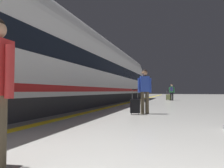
% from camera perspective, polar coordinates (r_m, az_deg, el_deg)
% --- Properties ---
extents(safety_line_strip, '(0.36, 80.00, 0.01)m').
position_cam_1_polar(safety_line_strip, '(10.79, -0.39, -6.95)').
color(safety_line_strip, yellow).
rests_on(safety_line_strip, ground).
extents(tactile_edge_band, '(0.56, 80.00, 0.01)m').
position_cam_1_polar(tactile_edge_band, '(10.90, -1.89, -6.91)').
color(tactile_edge_band, slate).
rests_on(tactile_edge_band, ground).
extents(high_speed_train, '(2.94, 35.36, 4.97)m').
position_cam_1_polar(high_speed_train, '(9.71, -16.85, 7.42)').
color(high_speed_train, '#38383D').
rests_on(high_speed_train, ground).
extents(passenger_near, '(0.51, 0.33, 1.76)m').
position_cam_1_polar(passenger_near, '(7.54, 9.94, -1.24)').
color(passenger_near, brown).
rests_on(passenger_near, ground).
extents(suitcase_near, '(0.42, 0.31, 0.98)m').
position_cam_1_polar(suitcase_near, '(7.29, 7.05, -6.69)').
color(suitcase_near, black).
rests_on(suitcase_near, ground).
extents(passenger_mid, '(0.49, 0.31, 1.58)m').
position_cam_1_polar(passenger_mid, '(18.94, 17.78, -1.97)').
color(passenger_mid, black).
rests_on(passenger_mid, ground).
extents(suitcase_mid, '(0.42, 0.31, 0.98)m').
position_cam_1_polar(suitcase_mid, '(18.85, 16.82, -3.84)').
color(suitcase_mid, '#596038').
rests_on(suitcase_mid, ground).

